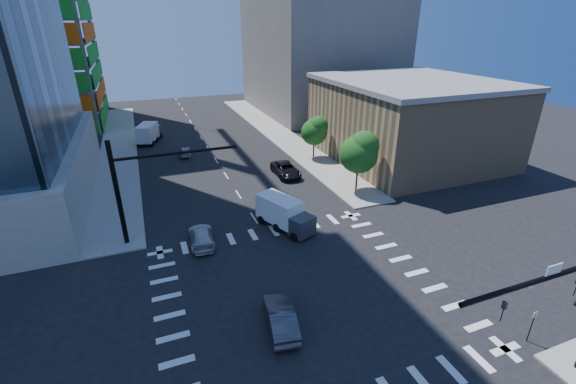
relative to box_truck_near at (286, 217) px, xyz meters
name	(u,v)px	position (x,y,z in m)	size (l,w,h in m)	color
ground	(303,292)	(-2.19, -8.94, -1.25)	(160.00, 160.00, 0.00)	black
road_markings	(303,292)	(-2.19, -8.94, -1.24)	(20.00, 20.00, 0.01)	silver
sidewalk_ne	(277,133)	(10.31, 31.06, -1.17)	(5.00, 60.00, 0.15)	gray
sidewalk_nw	(119,149)	(-14.69, 31.06, -1.17)	(5.00, 60.00, 0.15)	gray
commercial_building	(409,119)	(22.81, 13.06, 4.07)	(20.50, 22.50, 10.60)	tan
bg_building_ne	(319,40)	(24.81, 46.06, 12.75)	(24.00, 30.00, 28.00)	#645E5A
signal_mast_nw	(136,182)	(-12.18, 2.56, 4.25)	(10.20, 0.40, 9.00)	black
tree_south	(360,152)	(10.44, 4.97, 3.44)	(4.16, 4.16, 6.82)	#382316
tree_north	(315,130)	(10.74, 16.97, 2.74)	(3.54, 3.52, 5.78)	#382316
no_parking_sign	(532,323)	(8.51, -17.94, 0.13)	(0.30, 0.06, 2.20)	black
car_nb_far	(286,169)	(4.75, 12.47, -0.47)	(2.57, 5.56, 1.55)	black
car_sb_near	(201,236)	(-7.68, 0.28, -0.55)	(1.95, 4.79, 1.39)	#B8B8B8
car_sb_mid	(186,151)	(-5.73, 24.68, -0.60)	(1.54, 3.82, 1.30)	#9B9DA2
car_sb_cross	(281,317)	(-4.79, -11.49, -0.48)	(1.61, 4.63, 1.53)	#424146
box_truck_near	(286,217)	(0.00, 0.00, 0.00)	(4.18, 5.84, 2.82)	black
box_truck_far	(150,134)	(-10.01, 33.72, 0.07)	(4.20, 6.16, 2.98)	black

